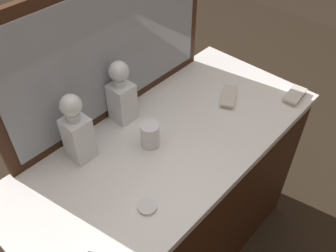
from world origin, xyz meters
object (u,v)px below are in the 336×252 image
(silver_brush_left, at_px, (295,96))
(silver_brush_far_right, at_px, (229,97))
(crystal_decanter_far_right, at_px, (78,134))
(crystal_decanter_front, at_px, (122,97))
(porcelain_dish, at_px, (147,206))
(crystal_tumbler_far_right, at_px, (150,136))

(silver_brush_left, relative_size, silver_brush_far_right, 0.88)
(crystal_decanter_far_right, distance_m, silver_brush_far_right, 0.68)
(crystal_decanter_front, bearing_deg, silver_brush_left, -37.65)
(silver_brush_far_right, relative_size, porcelain_dish, 2.34)
(crystal_decanter_far_right, xyz_separation_m, silver_brush_left, (0.84, -0.42, -0.10))
(crystal_decanter_front, distance_m, crystal_tumbler_far_right, 0.20)
(silver_brush_left, height_order, silver_brush_far_right, same)
(crystal_decanter_far_right, height_order, silver_brush_left, crystal_decanter_far_right)
(silver_brush_far_right, bearing_deg, silver_brush_left, -45.63)
(crystal_decanter_far_right, relative_size, crystal_tumbler_far_right, 2.85)
(crystal_tumbler_far_right, bearing_deg, silver_brush_far_right, -8.41)
(crystal_decanter_front, height_order, silver_brush_left, crystal_decanter_front)
(crystal_decanter_front, xyz_separation_m, crystal_tumbler_far_right, (-0.03, -0.19, -0.06))
(porcelain_dish, bearing_deg, crystal_decanter_far_right, 89.71)
(crystal_decanter_front, relative_size, silver_brush_left, 2.01)
(porcelain_dish, bearing_deg, crystal_decanter_front, 56.85)
(crystal_decanter_front, distance_m, silver_brush_far_right, 0.48)
(silver_brush_left, bearing_deg, crystal_decanter_far_right, 153.53)
(crystal_decanter_front, xyz_separation_m, silver_brush_left, (0.60, -0.46, -0.10))
(porcelain_dish, bearing_deg, silver_brush_left, -5.35)
(crystal_decanter_front, distance_m, silver_brush_left, 0.76)
(silver_brush_far_right, distance_m, porcelain_dish, 0.65)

